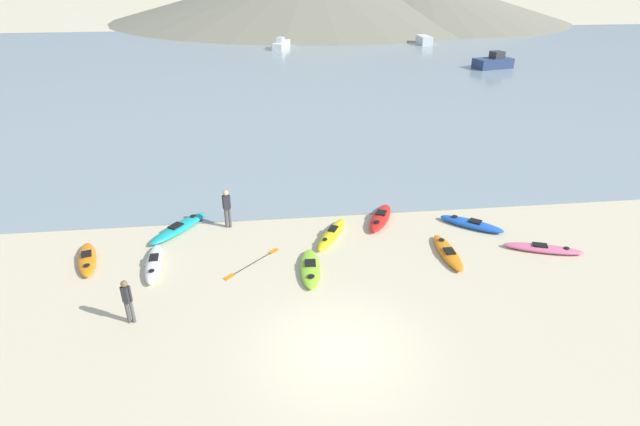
# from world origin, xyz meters

# --- Properties ---
(ground_plane) EXTENTS (400.00, 400.00, 0.00)m
(ground_plane) POSITION_xyz_m (0.00, 0.00, 0.00)
(ground_plane) COLOR beige
(bay_water) EXTENTS (160.00, 70.00, 0.06)m
(bay_water) POSITION_xyz_m (0.00, 43.67, 0.03)
(bay_water) COLOR gray
(bay_water) RESTS_ON ground_plane
(kayak_on_sand_0) EXTENTS (1.37, 2.71, 0.33)m
(kayak_on_sand_0) POSITION_xyz_m (-8.88, 5.95, 0.14)
(kayak_on_sand_0) COLOR orange
(kayak_on_sand_0) RESTS_ON ground_plane
(kayak_on_sand_1) EXTENTS (0.83, 2.84, 0.38)m
(kayak_on_sand_1) POSITION_xyz_m (-6.26, 5.30, 0.17)
(kayak_on_sand_1) COLOR white
(kayak_on_sand_1) RESTS_ON ground_plane
(kayak_on_sand_2) EXTENTS (2.61, 2.26, 0.35)m
(kayak_on_sand_2) POSITION_xyz_m (6.85, 6.97, 0.15)
(kayak_on_sand_2) COLOR blue
(kayak_on_sand_2) RESTS_ON ground_plane
(kayak_on_sand_3) EXTENTS (2.48, 3.04, 0.38)m
(kayak_on_sand_3) POSITION_xyz_m (-5.71, 8.05, 0.17)
(kayak_on_sand_3) COLOR teal
(kayak_on_sand_3) RESTS_ON ground_plane
(kayak_on_sand_4) EXTENTS (0.92, 2.71, 0.31)m
(kayak_on_sand_4) POSITION_xyz_m (-0.45, 4.32, 0.13)
(kayak_on_sand_4) COLOR #8CCC2D
(kayak_on_sand_4) RESTS_ON ground_plane
(kayak_on_sand_5) EXTENTS (3.06, 1.57, 0.30)m
(kayak_on_sand_5) POSITION_xyz_m (8.90, 4.67, 0.13)
(kayak_on_sand_5) COLOR #E5668C
(kayak_on_sand_5) RESTS_ON ground_plane
(kayak_on_sand_6) EXTENTS (1.85, 2.80, 0.39)m
(kayak_on_sand_6) POSITION_xyz_m (3.04, 7.96, 0.17)
(kayak_on_sand_6) COLOR red
(kayak_on_sand_6) RESTS_ON ground_plane
(kayak_on_sand_7) EXTENTS (1.87, 2.81, 0.37)m
(kayak_on_sand_7) POSITION_xyz_m (0.70, 6.77, 0.16)
(kayak_on_sand_7) COLOR yellow
(kayak_on_sand_7) RESTS_ON ground_plane
(kayak_on_sand_8) EXTENTS (0.69, 2.77, 0.30)m
(kayak_on_sand_8) POSITION_xyz_m (5.03, 4.84, 0.13)
(kayak_on_sand_8) COLOR orange
(kayak_on_sand_8) RESTS_ON ground_plane
(person_near_foreground) EXTENTS (0.32, 0.26, 1.58)m
(person_near_foreground) POSITION_xyz_m (-6.42, 2.09, 0.91)
(person_near_foreground) COLOR #4C4C4C
(person_near_foreground) RESTS_ON ground_plane
(person_near_waterline) EXTENTS (0.35, 0.24, 1.75)m
(person_near_waterline) POSITION_xyz_m (-3.63, 8.20, 1.00)
(person_near_waterline) COLOR #4C4C4C
(person_near_waterline) RESTS_ON ground_plane
(moored_boat_0) EXTENTS (4.38, 2.93, 1.73)m
(moored_boat_0) POSITION_xyz_m (23.03, 41.26, 0.67)
(moored_boat_0) COLOR navy
(moored_boat_0) RESTS_ON bay_water
(moored_boat_1) EXTENTS (1.46, 3.41, 1.11)m
(moored_boat_1) POSITION_xyz_m (20.90, 58.93, 0.62)
(moored_boat_1) COLOR white
(moored_boat_1) RESTS_ON bay_water
(moored_boat_2) EXTENTS (2.65, 5.16, 1.42)m
(moored_boat_2) POSITION_xyz_m (1.06, 57.72, 0.56)
(moored_boat_2) COLOR white
(moored_boat_2) RESTS_ON bay_water
(loose_paddle) EXTENTS (2.11, 2.07, 0.03)m
(loose_paddle) POSITION_xyz_m (-2.60, 5.10, 0.01)
(loose_paddle) COLOR black
(loose_paddle) RESTS_ON ground_plane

